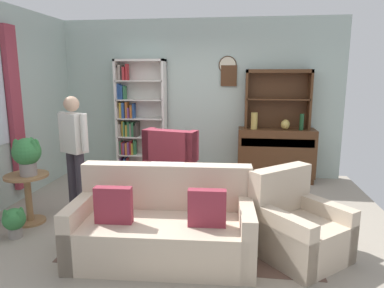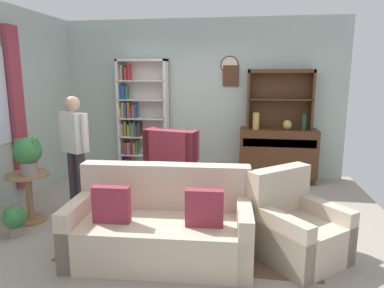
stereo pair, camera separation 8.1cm
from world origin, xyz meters
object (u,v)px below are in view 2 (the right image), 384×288
sideboard_hutch (280,91)px  armchair_floral (296,230)px  potted_plant_large (28,153)px  coffee_table (195,199)px  bottle_wine (304,122)px  book_stack (206,192)px  vase_tall (256,121)px  bookshelf (139,119)px  wingback_chair (176,172)px  sideboard (278,152)px  potted_plant_small (15,219)px  plant_stand (29,192)px  vase_round (287,125)px  person_reading (75,145)px  couch_floral (161,227)px

sideboard_hutch → armchair_floral: 3.01m
potted_plant_large → coffee_table: bearing=4.9°
bottle_wine → book_stack: bottle_wine is taller
bottle_wine → book_stack: 2.51m
vase_tall → potted_plant_large: 3.53m
bookshelf → coffee_table: (1.34, -2.15, -0.68)m
vase_tall → wingback_chair: size_ratio=0.27×
sideboard → potted_plant_large: (-3.18, -2.24, 0.39)m
potted_plant_small → potted_plant_large: bearing=92.9°
bottle_wine → potted_plant_small: (-3.55, -2.54, -0.85)m
potted_plant_large → potted_plant_small: (0.02, -0.39, -0.69)m
potted_plant_small → book_stack: (2.14, 0.55, 0.24)m
potted_plant_small → bookshelf: bearing=76.1°
sideboard_hutch → plant_stand: bearing=-144.2°
vase_round → potted_plant_small: size_ratio=0.49×
armchair_floral → coffee_table: 1.24m
bookshelf → sideboard: 2.54m
sideboard_hutch → bottle_wine: size_ratio=4.01×
coffee_table → vase_tall: bearing=69.2°
sideboard_hutch → potted_plant_large: size_ratio=2.38×
person_reading → plant_stand: bearing=-133.1°
wingback_chair → person_reading: 1.53m
sideboard → person_reading: (-2.81, -1.77, 0.40)m
potted_plant_small → book_stack: book_stack is taller
sideboard → book_stack: sideboard is taller
potted_plant_large → wingback_chair: bearing=37.8°
bookshelf → person_reading: bookshelf is taller
sideboard → vase_tall: (-0.39, -0.08, 0.55)m
vase_round → couch_floral: (-1.52, -2.74, -0.69)m
bookshelf → wingback_chair: size_ratio=2.00×
couch_floral → sideboard: bearing=63.5°
bookshelf → plant_stand: (-0.75, -2.30, -0.64)m
sideboard → coffee_table: (-1.15, -2.07, -0.16)m
potted_plant_small → sideboard: bearing=39.8°
sideboard_hutch → plant_stand: size_ratio=1.76×
sideboard_hutch → coffee_table: size_ratio=1.38×
potted_plant_large → vase_tall: bearing=37.8°
wingback_chair → plant_stand: 2.04m
plant_stand → person_reading: (0.42, 0.45, 0.52)m
plant_stand → vase_round: bearing=32.6°
vase_round → armchair_floral: bearing=-93.8°
vase_round → person_reading: 3.40m
sideboard_hutch → couch_floral: size_ratio=0.60×
vase_tall → couch_floral: size_ratio=0.15×
bottle_wine → couch_floral: bottle_wine is taller
person_reading → coffee_table: size_ratio=1.95×
sideboard → sideboard_hutch: sideboard_hutch is taller
bottle_wine → wingback_chair: bearing=-155.0°
vase_tall → potted_plant_large: bearing=-142.2°
vase_tall → potted_plant_small: size_ratio=0.81×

